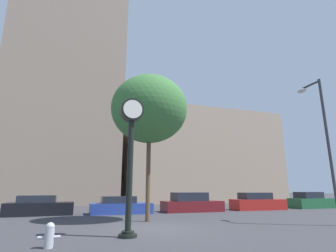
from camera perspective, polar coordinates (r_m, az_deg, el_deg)
ground_plane at (r=12.25m, az=-2.32°, el=-21.40°), size 200.00×200.00×0.00m
building_tall_tower at (r=39.19m, az=-20.53°, el=11.43°), size 13.55×12.00×35.38m
building_storefront_row at (r=39.41m, az=6.27°, el=-6.97°), size 21.68×12.00×12.36m
street_clock at (r=10.19m, az=-8.11°, el=-3.77°), size 0.90×0.67×5.27m
car_black at (r=20.01m, az=-26.20°, el=-15.48°), size 4.23×1.93×1.28m
car_blue at (r=19.61m, az=-10.34°, el=-16.80°), size 4.27×1.97×1.19m
car_maroon at (r=21.11m, az=5.10°, el=-16.46°), size 4.61×1.98×1.43m
car_red at (r=24.11m, az=18.83°, el=-15.47°), size 4.52×1.98×1.40m
car_green at (r=28.10m, az=28.58°, el=-14.18°), size 3.86×1.74×1.44m
fire_hydrant_near at (r=8.97m, az=-24.41°, el=-20.80°), size 0.61×0.27×0.71m
street_lamp_right at (r=15.79m, az=30.21°, el=-0.29°), size 0.36×1.57×7.37m
bare_tree at (r=15.41m, az=-4.08°, el=3.66°), size 4.42×4.42×8.23m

